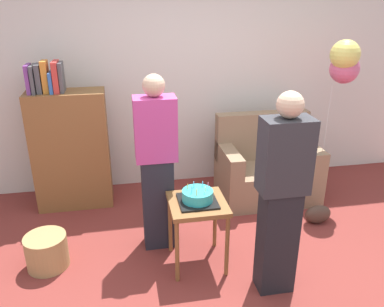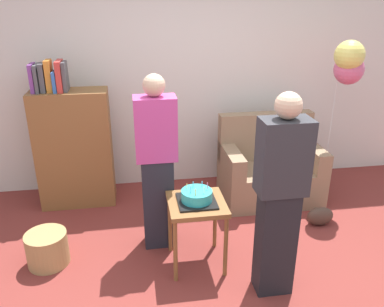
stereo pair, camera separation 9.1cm
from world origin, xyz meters
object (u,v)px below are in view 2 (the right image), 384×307
at_px(handbag, 320,216).
at_px(bookshelf, 74,146).
at_px(couch, 269,170).
at_px(birthday_cake, 197,197).
at_px(wicker_basket, 47,249).
at_px(person_blowing_candles, 157,164).
at_px(balloon_bunch, 349,63).
at_px(person_holding_cake, 280,198).
at_px(side_table, 197,212).

bearing_deg(handbag, bookshelf, 160.34).
bearing_deg(bookshelf, couch, -5.49).
distance_m(birthday_cake, wicker_basket, 1.41).
height_order(bookshelf, person_blowing_candles, person_blowing_candles).
xyz_separation_m(person_blowing_candles, balloon_bunch, (2.05, 0.59, 0.74)).
distance_m(person_blowing_candles, person_holding_cake, 1.15).
xyz_separation_m(person_holding_cake, handbag, (0.82, 0.82, -0.73)).
height_order(couch, bookshelf, bookshelf).
bearing_deg(couch, person_holding_cake, -107.88).
distance_m(couch, wicker_basket, 2.51).
bearing_deg(birthday_cake, person_holding_cake, -37.45).
xyz_separation_m(couch, person_holding_cake, (-0.49, -1.51, 0.49)).
bearing_deg(bookshelf, person_blowing_candles, -48.40).
relative_size(side_table, handbag, 2.19).
bearing_deg(bookshelf, wicker_basket, -98.00).
height_order(couch, balloon_bunch, balloon_bunch).
bearing_deg(couch, wicker_basket, -159.03).
xyz_separation_m(wicker_basket, balloon_bunch, (3.05, 0.74, 1.42)).
distance_m(couch, side_table, 1.51).
xyz_separation_m(bookshelf, person_holding_cake, (1.69, -1.72, 0.14)).
bearing_deg(person_holding_cake, couch, -80.30).
bearing_deg(side_table, birthday_cake, -30.39).
height_order(person_holding_cake, wicker_basket, person_holding_cake).
bearing_deg(wicker_basket, couch, 20.97).
height_order(couch, wicker_basket, couch).
relative_size(handbag, balloon_bunch, 0.16).
height_order(handbag, balloon_bunch, balloon_bunch).
bearing_deg(handbag, couch, 115.58).
xyz_separation_m(bookshelf, wicker_basket, (-0.16, -1.11, -0.54)).
bearing_deg(couch, bookshelf, 174.51).
bearing_deg(balloon_bunch, handbag, -125.71).
relative_size(side_table, birthday_cake, 1.91).
xyz_separation_m(person_blowing_candles, person_holding_cake, (0.85, -0.77, 0.00)).
bearing_deg(birthday_cake, side_table, 149.61).
bearing_deg(balloon_bunch, birthday_cake, -151.81).
height_order(side_table, person_holding_cake, person_holding_cake).
relative_size(birthday_cake, wicker_basket, 0.89).
relative_size(couch, side_table, 1.80).
relative_size(person_blowing_candles, wicker_basket, 4.53).
distance_m(bookshelf, birthday_cake, 1.73).
distance_m(side_table, wicker_basket, 1.36).
distance_m(person_holding_cake, wicker_basket, 2.06).
height_order(side_table, person_blowing_candles, person_blowing_candles).
xyz_separation_m(couch, wicker_basket, (-2.34, -0.90, -0.19)).
xyz_separation_m(couch, birthday_cake, (-1.04, -1.09, 0.32)).
xyz_separation_m(couch, handbag, (0.33, -0.69, -0.24)).
bearing_deg(side_table, person_blowing_candles, 130.74).
relative_size(couch, birthday_cake, 3.44).
relative_size(person_blowing_candles, balloon_bunch, 0.91).
xyz_separation_m(side_table, balloon_bunch, (1.75, 0.94, 1.05)).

